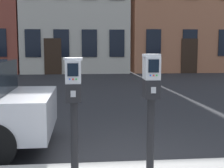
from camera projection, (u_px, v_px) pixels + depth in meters
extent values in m
cylinder|color=black|center=(74.00, 140.00, 3.59)|extent=(0.09, 0.09, 0.90)
cube|color=black|center=(74.00, 92.00, 3.52)|extent=(0.17, 0.24, 0.21)
cube|color=#A5A8AD|center=(73.00, 94.00, 3.40)|extent=(0.06, 0.01, 0.07)
cube|color=#B7BABF|center=(73.00, 72.00, 3.49)|extent=(0.17, 0.23, 0.25)
cube|color=black|center=(73.00, 70.00, 3.37)|extent=(0.12, 0.01, 0.14)
cylinder|color=blue|center=(70.00, 79.00, 3.38)|extent=(0.02, 0.01, 0.02)
cylinder|color=red|center=(73.00, 79.00, 3.38)|extent=(0.02, 0.01, 0.02)
cylinder|color=green|center=(76.00, 79.00, 3.39)|extent=(0.02, 0.01, 0.02)
cylinder|color=#B7BABF|center=(73.00, 59.00, 3.48)|extent=(0.22, 0.22, 0.03)
cylinder|color=black|center=(150.00, 136.00, 3.67)|extent=(0.09, 0.09, 0.92)
cube|color=black|center=(151.00, 89.00, 3.60)|extent=(0.17, 0.24, 0.21)
cube|color=#A5A8AD|center=(153.00, 90.00, 3.48)|extent=(0.06, 0.01, 0.07)
cube|color=#B7BABF|center=(151.00, 68.00, 3.57)|extent=(0.17, 0.23, 0.26)
cube|color=black|center=(154.00, 66.00, 3.45)|extent=(0.12, 0.01, 0.15)
cylinder|color=blue|center=(150.00, 75.00, 3.46)|extent=(0.02, 0.01, 0.02)
cylinder|color=red|center=(154.00, 75.00, 3.46)|extent=(0.02, 0.01, 0.02)
cylinder|color=green|center=(157.00, 75.00, 3.46)|extent=(0.02, 0.01, 0.02)
cylinder|color=#B7BABF|center=(152.00, 55.00, 3.55)|extent=(0.22, 0.22, 0.03)
cylinder|color=black|center=(18.00, 118.00, 5.87)|extent=(0.64, 0.22, 0.64)
cube|color=black|center=(33.00, 43.00, 17.96)|extent=(0.89, 0.06, 1.60)
cube|color=black|center=(61.00, 43.00, 18.11)|extent=(0.89, 0.06, 1.60)
cube|color=black|center=(89.00, 43.00, 18.26)|extent=(0.89, 0.06, 1.60)
cube|color=black|center=(117.00, 43.00, 18.42)|extent=(0.89, 0.06, 1.60)
cube|color=black|center=(53.00, 56.00, 18.16)|extent=(1.00, 0.07, 2.10)
cube|color=black|center=(154.00, 43.00, 18.62)|extent=(0.90, 0.06, 1.60)
cube|color=black|center=(190.00, 43.00, 18.83)|extent=(0.90, 0.06, 1.60)
cube|color=black|center=(189.00, 56.00, 18.92)|extent=(1.00, 0.07, 2.10)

